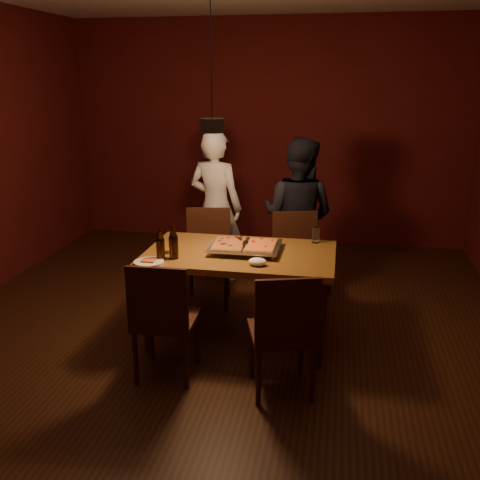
% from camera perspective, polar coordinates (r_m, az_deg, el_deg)
% --- Properties ---
extents(room_shell, '(6.00, 6.00, 6.00)m').
position_cam_1_polar(room_shell, '(3.99, -2.92, 7.09)').
color(room_shell, '#361C0E').
rests_on(room_shell, ground).
extents(dining_table, '(1.50, 0.90, 0.75)m').
position_cam_1_polar(dining_table, '(4.28, 0.00, -2.22)').
color(dining_table, brown).
rests_on(dining_table, floor).
extents(chair_far_left, '(0.48, 0.48, 0.49)m').
position_cam_1_polar(chair_far_left, '(5.09, -3.42, -0.75)').
color(chair_far_left, '#38190F').
rests_on(chair_far_left, floor).
extents(chair_far_right, '(0.52, 0.52, 0.49)m').
position_cam_1_polar(chair_far_right, '(4.97, 6.03, -1.25)').
color(chair_far_right, '#38190F').
rests_on(chair_far_right, floor).
extents(chair_near_left, '(0.44, 0.44, 0.49)m').
position_cam_1_polar(chair_near_left, '(3.76, -8.27, -7.50)').
color(chair_near_left, '#38190F').
rests_on(chair_near_left, floor).
extents(chair_near_right, '(0.52, 0.52, 0.49)m').
position_cam_1_polar(chair_near_right, '(3.55, 4.73, -8.93)').
color(chair_near_right, '#38190F').
rests_on(chair_near_right, floor).
extents(pizza_tray, '(0.57, 0.47, 0.05)m').
position_cam_1_polar(pizza_tray, '(4.27, 0.56, -0.88)').
color(pizza_tray, silver).
rests_on(pizza_tray, dining_table).
extents(pizza_meat, '(0.26, 0.39, 0.02)m').
position_cam_1_polar(pizza_meat, '(4.28, -1.20, -0.38)').
color(pizza_meat, maroon).
rests_on(pizza_meat, pizza_tray).
extents(pizza_cheese, '(0.23, 0.36, 0.02)m').
position_cam_1_polar(pizza_cheese, '(4.24, 2.25, -0.54)').
color(pizza_cheese, gold).
rests_on(pizza_cheese, pizza_tray).
extents(spatula, '(0.21, 0.25, 0.04)m').
position_cam_1_polar(spatula, '(4.28, 0.45, -0.30)').
color(spatula, silver).
rests_on(spatula, pizza_tray).
extents(beer_bottle_a, '(0.06, 0.06, 0.24)m').
position_cam_1_polar(beer_bottle_a, '(4.08, -8.49, -0.48)').
color(beer_bottle_a, black).
rests_on(beer_bottle_a, dining_table).
extents(beer_bottle_b, '(0.07, 0.07, 0.26)m').
position_cam_1_polar(beer_bottle_b, '(4.10, -7.11, -0.24)').
color(beer_bottle_b, black).
rests_on(beer_bottle_b, dining_table).
extents(water_glass_left, '(0.08, 0.08, 0.12)m').
position_cam_1_polar(water_glass_left, '(4.25, -7.10, -0.60)').
color(water_glass_left, silver).
rests_on(water_glass_left, dining_table).
extents(water_glass_right, '(0.06, 0.06, 0.13)m').
position_cam_1_polar(water_glass_right, '(4.52, 8.10, 0.54)').
color(water_glass_right, silver).
rests_on(water_glass_right, dining_table).
extents(plate_slice, '(0.23, 0.23, 0.03)m').
position_cam_1_polar(plate_slice, '(4.06, -9.70, -2.33)').
color(plate_slice, white).
rests_on(plate_slice, dining_table).
extents(napkin, '(0.14, 0.10, 0.06)m').
position_cam_1_polar(napkin, '(3.95, 1.88, -2.33)').
color(napkin, white).
rests_on(napkin, dining_table).
extents(diner_white, '(0.65, 0.51, 1.58)m').
position_cam_1_polar(diner_white, '(5.56, -2.62, 3.52)').
color(diner_white, white).
rests_on(diner_white, floor).
extents(diner_dark, '(0.89, 0.79, 1.54)m').
position_cam_1_polar(diner_dark, '(5.30, 6.19, 2.54)').
color(diner_dark, black).
rests_on(diner_dark, floor).
extents(pendant_lamp, '(0.18, 0.18, 1.10)m').
position_cam_1_polar(pendant_lamp, '(3.95, -3.00, 12.26)').
color(pendant_lamp, black).
rests_on(pendant_lamp, ceiling).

